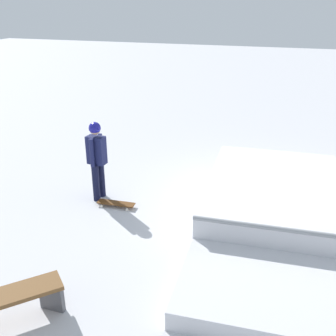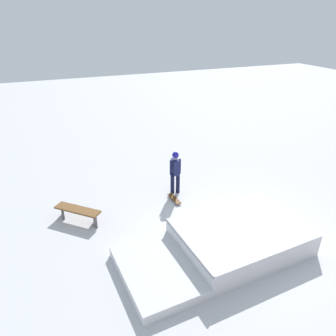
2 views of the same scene
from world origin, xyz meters
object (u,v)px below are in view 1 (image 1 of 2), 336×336
(skater, at_px, (97,155))
(park_bench, at_px, (0,304))
(skateboard, at_px, (116,203))
(skate_ramp, at_px, (273,210))

(skater, relative_size, park_bench, 1.21)
(skater, xyz_separation_m, skateboard, (0.25, 0.51, -0.93))
(park_bench, bearing_deg, skater, -172.67)
(skate_ramp, relative_size, park_bench, 3.88)
(skate_ramp, distance_m, park_bench, 4.94)
(skateboard, bearing_deg, skater, -29.66)
(park_bench, bearing_deg, skate_ramp, 139.66)
(skateboard, relative_size, park_bench, 0.57)
(skateboard, xyz_separation_m, park_bench, (3.49, -0.03, 0.28))
(skate_ramp, distance_m, skater, 3.74)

